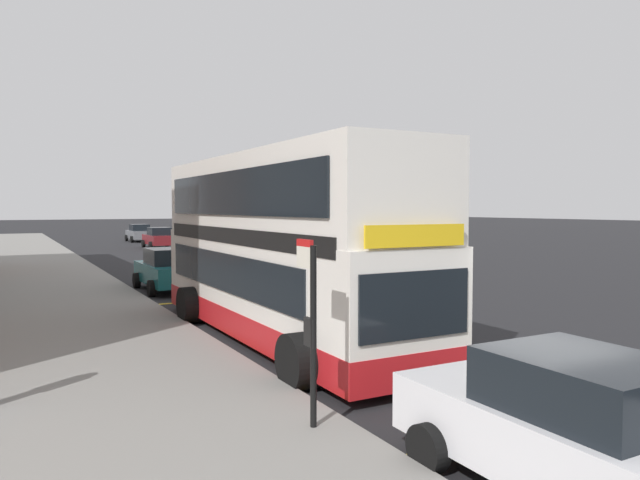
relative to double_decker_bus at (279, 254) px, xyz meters
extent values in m
plane|color=black|center=(2.46, 26.30, -2.06)|extent=(260.00, 260.00, 0.00)
cube|color=gray|center=(-4.54, 26.30, -1.99)|extent=(6.00, 76.00, 0.14)
cube|color=white|center=(0.01, 0.01, -0.71)|extent=(2.46, 10.62, 2.30)
cube|color=white|center=(0.01, 0.01, 1.39)|extent=(2.44, 10.40, 1.90)
cube|color=red|center=(0.01, 0.01, -1.56)|extent=(2.48, 10.64, 0.60)
cube|color=black|center=(0.01, 0.01, 0.46)|extent=(2.49, 9.77, 0.36)
cube|color=black|center=(-1.25, 0.41, -0.41)|extent=(0.04, 8.49, 0.90)
cube|color=black|center=(-1.25, 0.01, 1.44)|extent=(0.04, 9.34, 1.00)
cube|color=black|center=(0.01, -5.32, -0.46)|extent=(2.17, 0.04, 1.10)
cube|color=yellow|center=(0.01, -5.32, 0.66)|extent=(1.97, 0.04, 0.36)
cylinder|color=black|center=(-1.32, -3.81, -1.56)|extent=(0.56, 1.00, 1.00)
cylinder|color=black|center=(1.33, -3.81, -1.56)|extent=(0.56, 1.00, 1.00)
cylinder|color=black|center=(-1.32, 2.93, -1.56)|extent=(0.56, 1.00, 1.00)
cylinder|color=black|center=(1.33, 2.93, -1.56)|extent=(0.56, 1.00, 1.00)
cube|color=yellow|center=(-1.46, -0.26, -2.06)|extent=(0.16, 13.60, 0.01)
cube|color=yellow|center=(1.56, -0.26, -2.06)|extent=(0.16, 13.60, 0.01)
cube|color=yellow|center=(0.05, -6.98, -2.06)|extent=(3.18, 0.16, 0.01)
cube|color=yellow|center=(0.05, 6.46, -2.06)|extent=(3.18, 0.16, 0.01)
cylinder|color=black|center=(-2.12, -5.80, -0.67)|extent=(0.09, 0.09, 2.52)
cube|color=silver|center=(-2.12, -5.54, 0.41)|extent=(0.05, 0.42, 0.30)
cube|color=red|center=(-2.12, -5.54, 0.61)|extent=(0.05, 0.42, 0.10)
cube|color=black|center=(-2.12, -5.70, -0.62)|extent=(0.06, 0.28, 0.40)
cube|color=#196066|center=(-0.26, 9.59, -1.40)|extent=(1.76, 4.20, 0.72)
cube|color=black|center=(-0.26, 9.49, -0.74)|extent=(1.52, 1.90, 0.60)
cylinder|color=black|center=(-1.19, 10.89, -1.76)|extent=(0.22, 0.60, 0.60)
cylinder|color=black|center=(0.68, 10.89, -1.76)|extent=(0.22, 0.60, 0.60)
cylinder|color=black|center=(-1.19, 8.29, -1.76)|extent=(0.22, 0.60, 0.60)
cylinder|color=black|center=(0.68, 8.29, -1.76)|extent=(0.22, 0.60, 0.60)
cube|color=maroon|center=(5.07, 33.78, -1.40)|extent=(1.76, 4.20, 0.72)
cube|color=black|center=(5.07, 33.68, -0.74)|extent=(1.52, 1.90, 0.60)
cylinder|color=black|center=(4.14, 35.08, -1.76)|extent=(0.22, 0.60, 0.60)
cylinder|color=black|center=(6.01, 35.08, -1.76)|extent=(0.22, 0.60, 0.60)
cylinder|color=black|center=(4.14, 32.48, -1.76)|extent=(0.22, 0.60, 0.60)
cylinder|color=black|center=(6.01, 32.48, -1.76)|extent=(0.22, 0.60, 0.60)
cube|color=silver|center=(-0.51, -8.75, -1.40)|extent=(1.76, 4.20, 0.72)
cube|color=black|center=(-0.51, -8.85, -0.74)|extent=(1.52, 1.90, 0.60)
cylinder|color=black|center=(-1.45, -7.45, -1.76)|extent=(0.22, 0.60, 0.60)
cylinder|color=black|center=(0.42, -7.45, -1.76)|extent=(0.22, 0.60, 0.60)
cube|color=slate|center=(5.52, 43.39, -1.40)|extent=(1.76, 4.20, 0.72)
cube|color=black|center=(5.52, 43.29, -0.74)|extent=(1.52, 1.90, 0.60)
cylinder|color=black|center=(4.58, 44.69, -1.76)|extent=(0.22, 0.60, 0.60)
cylinder|color=black|center=(6.45, 44.69, -1.76)|extent=(0.22, 0.60, 0.60)
cylinder|color=black|center=(4.58, 42.09, -1.76)|extent=(0.22, 0.60, 0.60)
cylinder|color=black|center=(6.45, 42.09, -1.76)|extent=(0.22, 0.60, 0.60)
camera|label=1|loc=(-5.86, -12.88, 1.11)|focal=33.13mm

